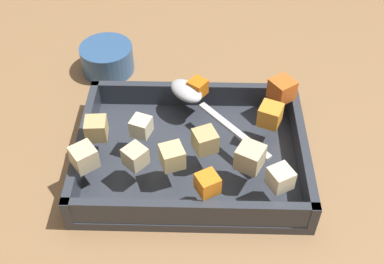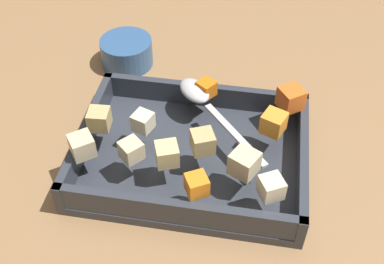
% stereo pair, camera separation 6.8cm
% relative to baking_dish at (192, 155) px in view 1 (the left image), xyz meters
% --- Properties ---
extents(ground_plane, '(4.00, 4.00, 0.00)m').
position_rel_baking_dish_xyz_m(ground_plane, '(-0.01, -0.00, -0.02)').
color(ground_plane, '#936D47').
extents(baking_dish, '(0.33, 0.24, 0.05)m').
position_rel_baking_dish_xyz_m(baking_dish, '(0.00, 0.00, 0.00)').
color(baking_dish, '#333842').
rests_on(baking_dish, ground_plane).
extents(carrot_chunk_back_center, '(0.05, 0.05, 0.03)m').
position_rel_baking_dish_xyz_m(carrot_chunk_back_center, '(0.13, 0.09, 0.05)').
color(carrot_chunk_back_center, orange).
rests_on(carrot_chunk_back_center, baking_dish).
extents(carrot_chunk_near_spoon, '(0.04, 0.04, 0.03)m').
position_rel_baking_dish_xyz_m(carrot_chunk_near_spoon, '(0.11, 0.03, 0.05)').
color(carrot_chunk_near_spoon, orange).
rests_on(carrot_chunk_near_spoon, baking_dish).
extents(carrot_chunk_corner_sw, '(0.04, 0.04, 0.03)m').
position_rel_baking_dish_xyz_m(carrot_chunk_corner_sw, '(0.02, -0.09, 0.05)').
color(carrot_chunk_corner_sw, orange).
rests_on(carrot_chunk_corner_sw, baking_dish).
extents(carrot_chunk_corner_ne, '(0.03, 0.03, 0.02)m').
position_rel_baking_dish_xyz_m(carrot_chunk_corner_ne, '(0.01, 0.09, 0.05)').
color(carrot_chunk_corner_ne, orange).
rests_on(carrot_chunk_corner_ne, baking_dish).
extents(potato_chunk_corner_nw, '(0.04, 0.04, 0.03)m').
position_rel_baking_dish_xyz_m(potato_chunk_corner_nw, '(0.11, -0.08, 0.05)').
color(potato_chunk_corner_nw, beige).
rests_on(potato_chunk_corner_nw, baking_dish).
extents(potato_chunk_near_left, '(0.04, 0.04, 0.03)m').
position_rel_baking_dish_xyz_m(potato_chunk_near_left, '(-0.03, -0.05, 0.05)').
color(potato_chunk_near_left, '#E0CC89').
rests_on(potato_chunk_near_left, baking_dish).
extents(potato_chunk_heap_side, '(0.03, 0.03, 0.03)m').
position_rel_baking_dish_xyz_m(potato_chunk_heap_side, '(-0.07, 0.01, 0.05)').
color(potato_chunk_heap_side, beige).
rests_on(potato_chunk_heap_side, baking_dish).
extents(potato_chunk_center, '(0.04, 0.04, 0.03)m').
position_rel_baking_dish_xyz_m(potato_chunk_center, '(0.02, -0.02, 0.05)').
color(potato_chunk_center, tan).
rests_on(potato_chunk_center, baking_dish).
extents(potato_chunk_corner_se, '(0.03, 0.03, 0.03)m').
position_rel_baking_dish_xyz_m(potato_chunk_corner_se, '(-0.13, -0.00, 0.05)').
color(potato_chunk_corner_se, tan).
rests_on(potato_chunk_corner_se, baking_dish).
extents(potato_chunk_rim_edge, '(0.04, 0.04, 0.03)m').
position_rel_baking_dish_xyz_m(potato_chunk_rim_edge, '(-0.07, -0.05, 0.05)').
color(potato_chunk_rim_edge, beige).
rests_on(potato_chunk_rim_edge, baking_dish).
extents(potato_chunk_far_left, '(0.04, 0.04, 0.03)m').
position_rel_baking_dish_xyz_m(potato_chunk_far_left, '(0.08, -0.05, 0.05)').
color(potato_chunk_far_left, beige).
rests_on(potato_chunk_far_left, baking_dish).
extents(potato_chunk_heap_top, '(0.04, 0.04, 0.03)m').
position_rel_baking_dish_xyz_m(potato_chunk_heap_top, '(-0.14, -0.06, 0.05)').
color(potato_chunk_heap_top, beige).
rests_on(potato_chunk_heap_top, baking_dish).
extents(serving_spoon, '(0.15, 0.17, 0.02)m').
position_rel_baking_dish_xyz_m(serving_spoon, '(0.00, 0.08, 0.05)').
color(serving_spoon, silver).
rests_on(serving_spoon, baking_dish).
extents(small_prep_bowl, '(0.09, 0.09, 0.05)m').
position_rel_baking_dish_xyz_m(small_prep_bowl, '(-0.16, 0.22, 0.01)').
color(small_prep_bowl, '#33598C').
rests_on(small_prep_bowl, ground_plane).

